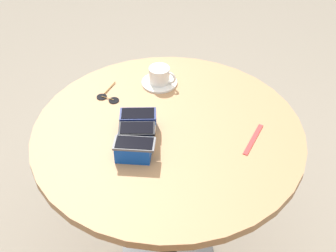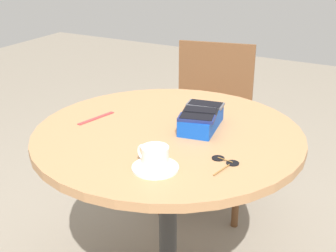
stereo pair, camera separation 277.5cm
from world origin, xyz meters
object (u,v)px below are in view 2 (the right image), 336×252
object	(u,v)px
phone_navy	(197,118)
chair_near_window	(210,121)
saucer	(155,168)
sunglasses	(225,162)
phone_gray	(205,104)
phone_box	(201,120)
coffee_cup	(155,156)
round_table	(168,162)
lanyard_strap	(96,118)
phone_black	(201,111)

from	to	relation	value
phone_navy	chair_near_window	world-z (taller)	chair_near_window
saucer	sunglasses	xyz separation A→B (m)	(-0.14, 0.17, -0.00)
phone_gray	phone_navy	xyz separation A→B (m)	(0.14, 0.03, 0.00)
phone_box	coffee_cup	bearing A→B (deg)	1.70
phone_gray	phone_navy	size ratio (longest dim) A/B	1.04
round_table	chair_near_window	bearing A→B (deg)	-167.10
round_table	chair_near_window	distance (m)	0.85
lanyard_strap	chair_near_window	bearing A→B (deg)	172.37
saucer	lanyard_strap	bearing A→B (deg)	-121.39
phone_box	saucer	bearing A→B (deg)	2.08
phone_black	coffee_cup	xyz separation A→B (m)	(0.36, 0.01, -0.02)
sunglasses	round_table	bearing A→B (deg)	-115.40
phone_black	sunglasses	size ratio (longest dim) A/B	1.01
round_table	phone_gray	world-z (taller)	phone_gray
phone_black	phone_navy	world-z (taller)	phone_navy
round_table	saucer	size ratio (longest dim) A/B	6.80
phone_box	phone_gray	xyz separation A→B (m)	(-0.07, -0.02, 0.03)
phone_navy	chair_near_window	xyz separation A→B (m)	(-0.79, -0.29, -0.35)
phone_gray	sunglasses	world-z (taller)	phone_gray
phone_gray	chair_near_window	distance (m)	0.78
chair_near_window	phone_gray	bearing A→B (deg)	21.57
coffee_cup	phone_box	bearing A→B (deg)	-178.30
saucer	sunglasses	size ratio (longest dim) A/B	1.07
phone_gray	coffee_cup	bearing A→B (deg)	3.74
coffee_cup	saucer	bearing A→B (deg)	78.51
phone_box	lanyard_strap	world-z (taller)	phone_box
lanyard_strap	sunglasses	xyz separation A→B (m)	(0.10, 0.57, 0.00)
round_table	saucer	distance (m)	0.31
lanyard_strap	sunglasses	bearing A→B (deg)	79.65
phone_box	sunglasses	bearing A→B (deg)	40.15
phone_black	chair_near_window	xyz separation A→B (m)	(-0.72, -0.27, -0.35)
round_table	coffee_cup	bearing A→B (deg)	20.47
phone_box	phone_navy	world-z (taller)	phone_navy
lanyard_strap	phone_gray	bearing A→B (deg)	116.36
phone_black	lanyard_strap	world-z (taller)	phone_black
phone_navy	chair_near_window	size ratio (longest dim) A/B	0.16
chair_near_window	phone_box	bearing A→B (deg)	20.77
phone_box	phone_black	xyz separation A→B (m)	(-0.00, -0.00, 0.03)
phone_navy	sunglasses	world-z (taller)	phone_navy
phone_box	saucer	distance (m)	0.35
sunglasses	chair_near_window	distance (m)	1.08
phone_black	sunglasses	distance (m)	0.29
phone_box	phone_gray	bearing A→B (deg)	-166.68
coffee_cup	phone_gray	bearing A→B (deg)	-176.26
coffee_cup	sunglasses	distance (m)	0.22
round_table	chair_near_window	xyz separation A→B (m)	(-0.81, -0.19, -0.17)
phone_navy	saucer	bearing A→B (deg)	-0.23
lanyard_strap	phone_black	bearing A→B (deg)	106.34
phone_gray	saucer	bearing A→B (deg)	4.05
coffee_cup	chair_near_window	world-z (taller)	chair_near_window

